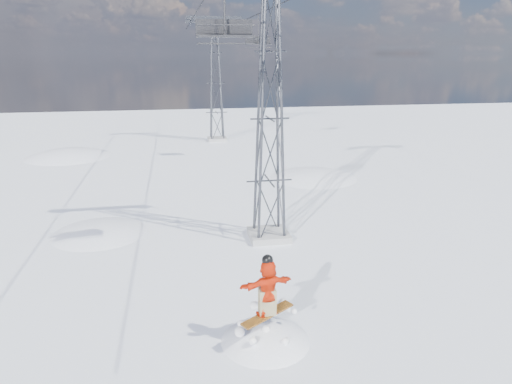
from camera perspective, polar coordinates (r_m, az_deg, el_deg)
ground at (r=14.18m, az=5.15°, el=-18.32°), size 120.00×120.00×0.00m
snow_terrain at (r=36.96m, az=-11.52°, el=-12.17°), size 39.00×37.00×22.00m
lift_tower_near at (r=19.74m, az=1.74°, el=9.06°), size 5.20×1.80×11.43m
lift_tower_far at (r=44.40m, az=-5.04°, el=13.37°), size 5.20×1.80×11.43m
haul_cables at (r=31.01m, az=-2.84°, el=21.87°), size 4.46×51.00×0.06m
lift_chair_near at (r=16.28m, az=-3.93°, el=19.58°), size 1.93×0.56×2.40m
lift_chair_mid at (r=34.52m, az=0.28°, el=18.33°), size 1.85×0.53×2.29m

